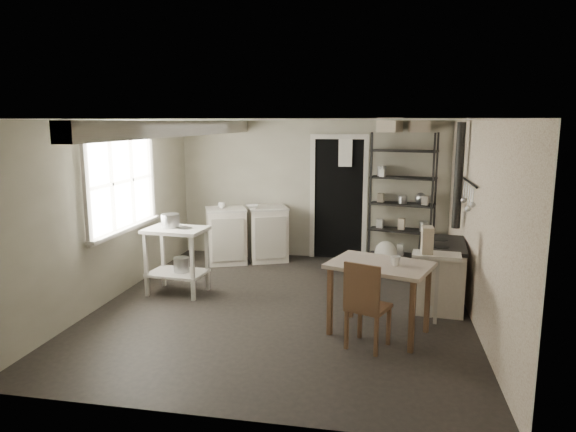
% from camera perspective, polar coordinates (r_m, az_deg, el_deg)
% --- Properties ---
extents(floor, '(5.00, 5.00, 0.00)m').
position_cam_1_polar(floor, '(6.52, -0.49, -10.03)').
color(floor, black).
rests_on(floor, ground).
extents(ceiling, '(5.00, 5.00, 0.00)m').
position_cam_1_polar(ceiling, '(6.11, -0.53, 10.63)').
color(ceiling, beige).
rests_on(ceiling, wall_back).
extents(wall_back, '(4.50, 0.02, 2.30)m').
position_cam_1_polar(wall_back, '(8.65, 2.69, 2.92)').
color(wall_back, '#AAA591').
rests_on(wall_back, ground).
extents(wall_front, '(4.50, 0.02, 2.30)m').
position_cam_1_polar(wall_front, '(3.85, -7.76, -6.68)').
color(wall_front, '#AAA591').
rests_on(wall_front, ground).
extents(wall_left, '(0.02, 5.00, 2.30)m').
position_cam_1_polar(wall_left, '(7.00, -18.91, 0.58)').
color(wall_left, '#AAA591').
rests_on(wall_left, ground).
extents(wall_right, '(0.02, 5.00, 2.30)m').
position_cam_1_polar(wall_right, '(6.19, 20.39, -0.73)').
color(wall_right, '#AAA591').
rests_on(wall_right, ground).
extents(window, '(0.12, 1.76, 1.28)m').
position_cam_1_polar(window, '(7.11, -18.07, 3.63)').
color(window, beige).
rests_on(window, wall_left).
extents(doorway, '(0.96, 0.10, 2.08)m').
position_cam_1_polar(doorway, '(8.59, 5.63, 1.82)').
color(doorway, beige).
rests_on(doorway, ground).
extents(ceiling_beam, '(0.18, 5.00, 0.18)m').
position_cam_1_polar(ceiling_beam, '(6.45, -11.20, 9.54)').
color(ceiling_beam, beige).
rests_on(ceiling_beam, ceiling).
extents(wallpaper_panel, '(0.01, 5.00, 2.30)m').
position_cam_1_polar(wallpaper_panel, '(6.19, 20.30, -0.73)').
color(wallpaper_panel, beige).
rests_on(wallpaper_panel, wall_right).
extents(utensil_rail, '(0.06, 1.20, 0.44)m').
position_cam_1_polar(utensil_rail, '(6.71, 19.26, 3.61)').
color(utensil_rail, '#ACACAF').
rests_on(utensil_rail, wall_right).
extents(prep_table, '(0.83, 0.62, 0.89)m').
position_cam_1_polar(prep_table, '(7.05, -12.21, -5.25)').
color(prep_table, beige).
rests_on(prep_table, ground).
extents(stockpot, '(0.30, 0.30, 0.26)m').
position_cam_1_polar(stockpot, '(7.02, -12.93, -0.83)').
color(stockpot, '#ACACAF').
rests_on(stockpot, prep_table).
extents(saucepan, '(0.23, 0.23, 0.11)m').
position_cam_1_polar(saucepan, '(6.90, -11.40, -1.73)').
color(saucepan, '#ACACAF').
rests_on(saucepan, prep_table).
extents(bucket, '(0.27, 0.27, 0.22)m').
position_cam_1_polar(bucket, '(7.04, -11.75, -5.39)').
color(bucket, '#ACACAF').
rests_on(bucket, prep_table).
extents(base_cabinets, '(1.49, 1.08, 0.90)m').
position_cam_1_polar(base_cabinets, '(8.48, -4.57, -1.99)').
color(base_cabinets, silver).
rests_on(base_cabinets, ground).
extents(mixing_bowl, '(0.37, 0.37, 0.07)m').
position_cam_1_polar(mixing_bowl, '(8.33, -4.03, 1.26)').
color(mixing_bowl, white).
rests_on(mixing_bowl, base_cabinets).
extents(counter_cup, '(0.15, 0.15, 0.09)m').
position_cam_1_polar(counter_cup, '(8.39, -7.40, 1.34)').
color(counter_cup, white).
rests_on(counter_cup, base_cabinets).
extents(shelf_rack, '(1.07, 0.60, 2.12)m').
position_cam_1_polar(shelf_rack, '(8.41, 12.58, 1.08)').
color(shelf_rack, black).
rests_on(shelf_rack, ground).
extents(shelf_jar, '(0.10, 0.11, 0.18)m').
position_cam_1_polar(shelf_jar, '(8.31, 10.43, 3.94)').
color(shelf_jar, white).
rests_on(shelf_jar, shelf_rack).
extents(storage_box_a, '(0.41, 0.39, 0.22)m').
position_cam_1_polar(storage_box_a, '(8.26, 11.19, 8.37)').
color(storage_box_a, beige).
rests_on(storage_box_a, shelf_rack).
extents(storage_box_b, '(0.32, 0.30, 0.19)m').
position_cam_1_polar(storage_box_b, '(8.30, 14.31, 8.12)').
color(storage_box_b, beige).
rests_on(storage_box_b, shelf_rack).
extents(stove, '(0.64, 1.06, 0.79)m').
position_cam_1_polar(stove, '(6.74, 16.59, -5.83)').
color(stove, silver).
rests_on(stove, ground).
extents(stovepipe, '(0.13, 0.13, 1.29)m').
position_cam_1_polar(stovepipe, '(6.99, 18.43, 4.25)').
color(stovepipe, black).
rests_on(stovepipe, stove).
extents(side_ledge, '(0.56, 0.34, 0.83)m').
position_cam_1_polar(side_ledge, '(6.09, 16.01, -7.64)').
color(side_ledge, beige).
rests_on(side_ledge, ground).
extents(oats_box, '(0.12, 0.20, 0.30)m').
position_cam_1_polar(oats_box, '(5.94, 15.23, -2.27)').
color(oats_box, beige).
rests_on(oats_box, side_ledge).
extents(work_table, '(1.22, 1.03, 0.79)m').
position_cam_1_polar(work_table, '(5.70, 10.07, -9.17)').
color(work_table, beige).
rests_on(work_table, ground).
extents(table_cup, '(0.13, 0.13, 0.10)m').
position_cam_1_polar(table_cup, '(5.53, 11.83, -5.20)').
color(table_cup, white).
rests_on(table_cup, work_table).
extents(chair, '(0.50, 0.51, 0.92)m').
position_cam_1_polar(chair, '(5.32, 8.94, -9.38)').
color(chair, brown).
rests_on(chair, ground).
extents(flour_sack, '(0.42, 0.39, 0.43)m').
position_cam_1_polar(flour_sack, '(8.28, 10.81, -4.01)').
color(flour_sack, white).
rests_on(flour_sack, ground).
extents(floor_crock, '(0.14, 0.14, 0.15)m').
position_cam_1_polar(floor_crock, '(6.43, 15.44, -10.01)').
color(floor_crock, white).
rests_on(floor_crock, ground).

